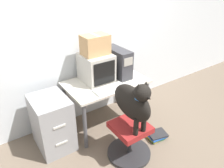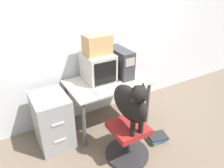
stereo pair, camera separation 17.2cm
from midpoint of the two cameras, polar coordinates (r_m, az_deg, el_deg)
The scene contains 12 objects.
ground_plane at distance 3.17m, azimuth 3.64°, elevation -13.12°, with size 12.00×12.00×0.00m, color #6B5B4C.
wall_back at distance 3.15m, azimuth -3.46°, elevation 13.48°, with size 8.00×0.05×2.60m.
desk at distance 3.06m, azimuth 0.42°, elevation -0.84°, with size 1.11×0.69×0.70m.
crt_monitor at distance 2.98m, azimuth -1.99°, elevation 4.37°, with size 0.38×0.43×0.38m.
pc_tower at distance 3.12m, azimuth 3.71°, elevation 5.63°, with size 0.19×0.50×0.40m.
keyboard at distance 2.81m, azimuth 1.25°, elevation -1.21°, with size 0.43×0.18×0.03m.
computer_mouse at distance 2.92m, azimuth 6.14°, elevation -0.05°, with size 0.07×0.04×0.03m.
office_chair at distance 2.76m, azimuth 5.92°, elevation -14.68°, with size 0.55×0.55×0.46m.
dog at distance 2.39m, azimuth 7.01°, elevation -4.89°, with size 0.20×0.58×0.63m.
filing_cabinet at distance 2.92m, azimuth -13.68°, elevation -9.26°, with size 0.42×0.55×0.71m.
cardboard_box at distance 2.87m, azimuth -2.13°, elevation 10.30°, with size 0.34×0.24×0.26m.
book_stack_floor at distance 3.13m, azimuth 13.32°, elevation -13.58°, with size 0.29×0.24×0.08m.
Camera 2 is at (-1.30, -2.01, 2.08)m, focal length 35.00 mm.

